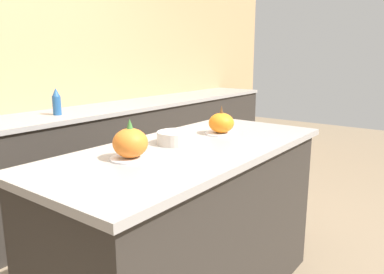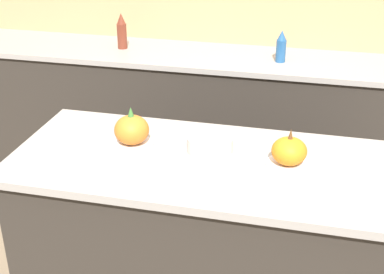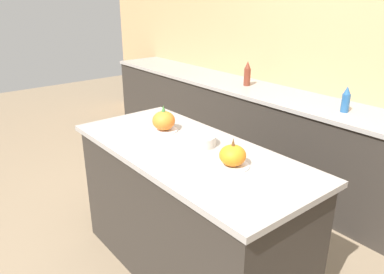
% 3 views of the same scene
% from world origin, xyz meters
% --- Properties ---
extents(kitchen_island, '(1.67, 0.74, 0.91)m').
position_xyz_m(kitchen_island, '(0.00, 0.00, 0.45)').
color(kitchen_island, '#2D2823').
rests_on(kitchen_island, ground_plane).
extents(back_counter, '(6.00, 0.60, 0.90)m').
position_xyz_m(back_counter, '(0.00, 1.47, 0.45)').
color(back_counter, '#2D2823').
rests_on(back_counter, ground_plane).
extents(pumpkin_cake_left, '(0.19, 0.19, 0.18)m').
position_xyz_m(pumpkin_cake_left, '(-0.35, 0.07, 0.97)').
color(pumpkin_cake_left, silver).
rests_on(pumpkin_cake_left, kitchen_island).
extents(pumpkin_cake_right, '(0.19, 0.19, 0.17)m').
position_xyz_m(pumpkin_cake_right, '(0.34, 0.04, 0.97)').
color(pumpkin_cake_right, silver).
rests_on(pumpkin_cake_right, kitchen_island).
extents(bottle_tall, '(0.07, 0.07, 0.25)m').
position_xyz_m(bottle_tall, '(-0.91, 1.48, 1.02)').
color(bottle_tall, maroon).
rests_on(bottle_tall, back_counter).
extents(bottle_short, '(0.07, 0.07, 0.21)m').
position_xyz_m(bottle_short, '(0.19, 1.43, 1.00)').
color(bottle_short, '#235184').
rests_on(bottle_short, back_counter).
extents(mixing_bowl, '(0.20, 0.20, 0.06)m').
position_xyz_m(mixing_bowl, '(-0.00, 0.09, 0.94)').
color(mixing_bowl, beige).
rests_on(mixing_bowl, kitchen_island).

